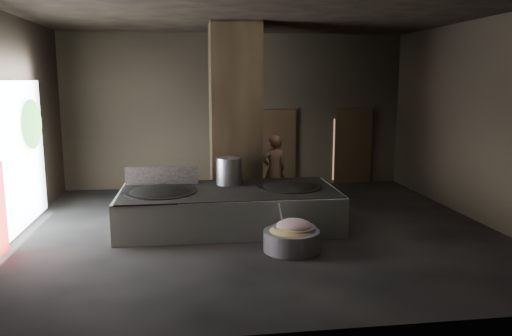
{
  "coord_description": "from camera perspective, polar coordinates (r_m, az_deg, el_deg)",
  "views": [
    {
      "loc": [
        -1.5,
        -10.24,
        3.15
      ],
      "look_at": [
        0.01,
        0.45,
        1.25
      ],
      "focal_mm": 35.0,
      "sensor_mm": 36.0,
      "label": 1
    }
  ],
  "objects": [
    {
      "name": "doorway_near",
      "position": [
        15.08,
        2.35,
        2.15
      ],
      "size": [
        1.18,
        0.08,
        2.38
      ],
      "primitive_type": "cube",
      "color": "black",
      "rests_on": "ground"
    },
    {
      "name": "wok_left",
      "position": [
        10.73,
        -10.84,
        -3.12
      ],
      "size": [
        1.47,
        1.47,
        0.41
      ],
      "primitive_type": "ellipsoid",
      "color": "black",
      "rests_on": "hearth_platform"
    },
    {
      "name": "ladle",
      "position": [
        9.46,
        3.01,
        -5.98
      ],
      "size": [
        0.24,
        0.37,
        0.75
      ],
      "primitive_type": "cylinder",
      "rotation": [
        0.49,
        0.0,
        -0.55
      ],
      "color": "#ABAEB2",
      "rests_on": "veg_basin"
    },
    {
      "name": "splash_guard",
      "position": [
        11.46,
        -10.7,
        -0.86
      ],
      "size": [
        1.63,
        0.09,
        0.41
      ],
      "primitive_type": "cube",
      "rotation": [
        0.0,
        0.0,
        -0.02
      ],
      "color": "black",
      "rests_on": "hearth_platform"
    },
    {
      "name": "stock_pot",
      "position": [
        11.27,
        -3.12,
        -0.36
      ],
      "size": [
        0.57,
        0.57,
        0.61
      ],
      "primitive_type": "cylinder",
      "color": "#ABAEB2",
      "rests_on": "hearth_platform"
    },
    {
      "name": "ceiling",
      "position": [
        10.44,
        0.29,
        17.68
      ],
      "size": [
        10.0,
        9.0,
        0.1
      ],
      "primitive_type": "cube",
      "color": "black",
      "rests_on": "back_wall"
    },
    {
      "name": "doorway_far",
      "position": [
        15.68,
        11.02,
        2.28
      ],
      "size": [
        1.18,
        0.08,
        2.38
      ],
      "primitive_type": "cube",
      "color": "black",
      "rests_on": "ground"
    },
    {
      "name": "back_wall",
      "position": [
        14.89,
        -2.26,
        6.51
      ],
      "size": [
        10.0,
        0.1,
        4.5
      ],
      "primitive_type": "cube",
      "color": "black",
      "rests_on": "ground"
    },
    {
      "name": "wok_right_rim",
      "position": [
        11.03,
        3.87,
        -2.24
      ],
      "size": [
        1.4,
        1.4,
        0.05
      ],
      "primitive_type": "cylinder",
      "color": "black",
      "rests_on": "hearth_platform"
    },
    {
      "name": "doorway_far_glow",
      "position": [
        15.64,
        10.22,
        2.1
      ],
      "size": [
        0.8,
        0.04,
        1.89
      ],
      "primitive_type": "cube",
      "color": "#8C6647",
      "rests_on": "ground"
    },
    {
      "name": "left_wall",
      "position": [
        10.88,
        -27.14,
        4.14
      ],
      "size": [
        0.1,
        9.0,
        4.5
      ],
      "primitive_type": "cube",
      "color": "black",
      "rests_on": "ground"
    },
    {
      "name": "veg_fill",
      "position": [
        9.41,
        4.08,
        -7.36
      ],
      "size": [
        0.86,
        0.86,
        0.27
      ],
      "primitive_type": "ellipsoid",
      "color": "#9BAA52",
      "rests_on": "veg_basin"
    },
    {
      "name": "meat_basin",
      "position": [
        9.53,
        4.37,
        -7.94
      ],
      "size": [
        1.01,
        1.01,
        0.45
      ],
      "primitive_type": "cylinder",
      "rotation": [
        0.0,
        0.0,
        0.29
      ],
      "color": "gray",
      "rests_on": "ground"
    },
    {
      "name": "pillar",
      "position": [
        12.23,
        -2.41,
        5.75
      ],
      "size": [
        1.2,
        1.2,
        4.5
      ],
      "primitive_type": "cube",
      "color": "black",
      "rests_on": "ground"
    },
    {
      "name": "cook",
      "position": [
        12.7,
        2.07,
        -0.24
      ],
      "size": [
        0.73,
        0.56,
        1.79
      ],
      "primitive_type": "imported",
      "rotation": [
        0.0,
        0.0,
        3.37
      ],
      "color": "#9B6D4F",
      "rests_on": "ground"
    },
    {
      "name": "doorway_near_glow",
      "position": [
        15.28,
        1.65,
        2.08
      ],
      "size": [
        0.9,
        0.04,
        2.12
      ],
      "primitive_type": "cube",
      "color": "#8C6647",
      "rests_on": "ground"
    },
    {
      "name": "veg_basin",
      "position": [
        9.45,
        4.07,
        -8.27
      ],
      "size": [
        1.16,
        1.16,
        0.39
      ],
      "primitive_type": "cylinder",
      "rotation": [
        0.0,
        0.0,
        -0.11
      ],
      "color": "gray",
      "rests_on": "ground"
    },
    {
      "name": "platform_cap",
      "position": [
        10.79,
        -3.12,
        -2.53
      ],
      "size": [
        4.58,
        2.2,
        0.03
      ],
      "primitive_type": "cube",
      "color": "black",
      "rests_on": "hearth_platform"
    },
    {
      "name": "tree_silhouette",
      "position": [
        12.06,
        -24.24,
        4.59
      ],
      "size": [
        0.28,
        1.1,
        1.1
      ],
      "primitive_type": "ellipsoid",
      "color": "#194714",
      "rests_on": "left_opening"
    },
    {
      "name": "left_opening",
      "position": [
        11.11,
        -26.06,
        0.94
      ],
      "size": [
        0.04,
        4.2,
        3.1
      ],
      "primitive_type": "cube",
      "color": "white",
      "rests_on": "ground"
    },
    {
      "name": "wok_left_rim",
      "position": [
        10.72,
        -10.85,
        -2.76
      ],
      "size": [
        1.51,
        1.51,
        0.05
      ],
      "primitive_type": "cylinder",
      "color": "black",
      "rests_on": "hearth_platform"
    },
    {
      "name": "floor",
      "position": [
        10.83,
        0.27,
        -7.2
      ],
      "size": [
        10.0,
        9.0,
        0.1
      ],
      "primitive_type": "cube",
      "color": "black",
      "rests_on": "ground"
    },
    {
      "name": "meat_fill",
      "position": [
        9.46,
        4.39,
        -6.63
      ],
      "size": [
        0.67,
        0.67,
        0.26
      ],
      "primitive_type": "ellipsoid",
      "color": "#A96A65",
      "rests_on": "meat_basin"
    },
    {
      "name": "hearth_platform",
      "position": [
        10.89,
        -3.1,
        -4.63
      ],
      "size": [
        4.72,
        2.33,
        0.81
      ],
      "primitive_type": "cube",
      "rotation": [
        0.0,
        0.0,
        -0.02
      ],
      "color": "silver",
      "rests_on": "ground"
    },
    {
      "name": "front_wall",
      "position": [
        5.95,
        6.62,
        1.23
      ],
      "size": [
        10.0,
        0.1,
        4.5
      ],
      "primitive_type": "cube",
      "color": "black",
      "rests_on": "ground"
    },
    {
      "name": "wok_right",
      "position": [
        11.05,
        3.86,
        -2.59
      ],
      "size": [
        1.37,
        1.37,
        0.39
      ],
      "primitive_type": "ellipsoid",
      "color": "black",
      "rests_on": "hearth_platform"
    },
    {
      "name": "right_wall",
      "position": [
        12.19,
        24.58,
        4.85
      ],
      "size": [
        0.1,
        9.0,
        4.5
      ],
      "primitive_type": "cube",
      "color": "black",
      "rests_on": "ground"
    }
  ]
}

